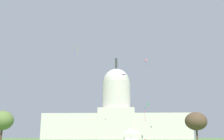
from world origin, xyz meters
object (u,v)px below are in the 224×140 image
event_tent (131,135)px  tree_east_near (196,121)px  kite_green_mid (148,104)px  kite_pink_mid (146,60)px  kite_gold_high (77,48)px  kite_blue_low (105,120)px  kite_violet_mid (124,76)px  capitol_building (116,117)px  kite_orange_high (161,76)px  tree_west_mid (2,121)px  kite_turquoise_low (144,110)px

event_tent → tree_east_near: (30.53, 30.24, 6.37)m
kite_green_mid → kite_pink_mid: 89.05m
kite_gold_high → event_tent: bearing=116.0°
kite_blue_low → kite_violet_mid: 102.40m
capitol_building → tree_east_near: bearing=-68.4°
kite_orange_high → capitol_building: bearing=-16.6°
capitol_building → tree_west_mid: 125.98m
event_tent → kite_turquoise_low: kite_turquoise_low is taller
kite_gold_high → kite_turquoise_low: bearing=96.6°
kite_blue_low → kite_gold_high: bearing=-111.9°
tree_east_near → kite_gold_high: size_ratio=4.21×
kite_blue_low → kite_pink_mid: kite_pink_mid is taller
kite_pink_mid → kite_gold_high: size_ratio=0.97×
tree_east_near → kite_orange_high: size_ratio=7.59×
capitol_building → kite_violet_mid: 149.97m
kite_blue_low → kite_green_mid: bearing=12.2°
event_tent → kite_blue_low: (-14.64, 81.38, 9.78)m
event_tent → kite_orange_high: (23.86, 89.03, 40.51)m
tree_east_near → kite_pink_mid: kite_pink_mid is taller
tree_west_mid → tree_east_near: bearing=12.9°
event_tent → kite_pink_mid: bearing=51.3°
kite_green_mid → kite_blue_low: 36.08m
capitol_building → kite_turquoise_low: capitol_building is taller
capitol_building → kite_blue_low: 49.08m
kite_turquoise_low → kite_pink_mid: bearing=-160.5°
capitol_building → kite_violet_mid: bearing=-87.4°
kite_blue_low → kite_violet_mid: kite_violet_mid is taller
kite_turquoise_low → kite_pink_mid: size_ratio=1.26×
kite_green_mid → kite_blue_low: (-29.47, -16.71, -12.42)m
kite_green_mid → kite_turquoise_low: size_ratio=0.91×
kite_orange_high → kite_violet_mid: bearing=111.3°
kite_green_mid → tree_east_near: bearing=113.0°
tree_east_near → kite_turquoise_low: size_ratio=3.45×
capitol_building → kite_gold_high: capitol_building is taller
capitol_building → kite_green_mid: (23.69, -31.70, 6.74)m
event_tent → kite_blue_low: bearing=97.3°
kite_orange_high → kite_violet_mid: (-25.93, -109.05, -24.08)m
tree_east_near → kite_blue_low: bearing=131.5°
kite_blue_low → kite_pink_mid: bearing=-90.6°
capitol_building → kite_violet_mid: (6.78, -149.82, 0.97)m
kite_violet_mid → kite_pink_mid: (9.06, 29.72, 13.26)m
event_tent → kite_violet_mid: bearing=-98.9°
capitol_building → kite_turquoise_low: 142.00m
tree_east_near → kite_gold_high: bearing=-154.3°
capitol_building → tree_east_near: (39.39, -99.55, -9.10)m
tree_west_mid → kite_turquoise_low: tree_west_mid is taller
capitol_building → tree_east_near: capitol_building is taller
tree_west_mid → kite_pink_mid: bearing=-1.8°
kite_violet_mid → kite_pink_mid: 33.78m
kite_turquoise_low → kite_pink_mid: kite_pink_mid is taller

